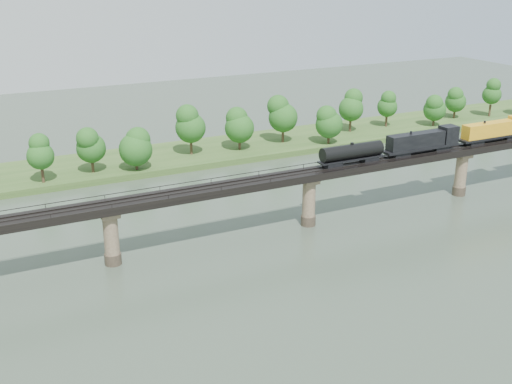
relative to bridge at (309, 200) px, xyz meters
name	(u,v)px	position (x,y,z in m)	size (l,w,h in m)	color
ground	(402,289)	(0.00, -30.00, -5.46)	(400.00, 400.00, 0.00)	#334133
far_bank	(206,152)	(0.00, 55.00, -4.66)	(300.00, 24.00, 1.60)	#325020
bridge	(309,200)	(0.00, 0.00, 0.00)	(236.00, 30.00, 11.50)	#473A2D
bridge_superstructure	(310,170)	(0.00, 0.00, 6.33)	(220.00, 4.90, 0.75)	black
far_treeline	(182,131)	(-8.21, 50.52, 3.37)	(289.06, 17.54, 13.60)	#382619
freight_train	(471,135)	(41.63, 0.00, 8.55)	(76.25, 2.97, 5.25)	black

